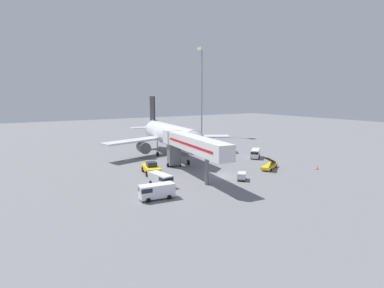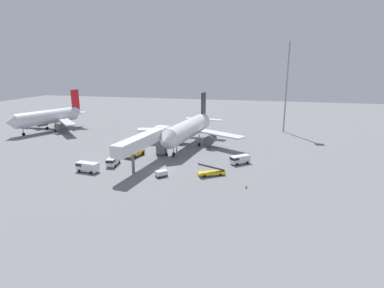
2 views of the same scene
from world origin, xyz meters
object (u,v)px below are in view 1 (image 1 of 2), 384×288
service_van_far_center (161,179)px  apron_light_mast (202,77)px  airplane_at_gate (169,135)px  safety_cone_alpha (317,168)px  service_van_near_center (156,191)px  ground_crew_worker_foreground (177,157)px  jet_bridge (190,144)px  service_van_mid_center (255,153)px  belt_loader_truck (269,165)px  pushback_tug (151,168)px  baggage_cart_far_right (242,176)px

service_van_far_center → apron_light_mast: (42.06, 50.55, 20.60)m
airplane_at_gate → safety_cone_alpha: 35.30m
service_van_near_center → ground_crew_worker_foreground: size_ratio=2.92×
service_van_far_center → apron_light_mast: 68.91m
jet_bridge → airplane_at_gate: bearing=73.5°
service_van_near_center → service_van_far_center: bearing=57.5°
service_van_near_center → service_van_mid_center: 36.32m
belt_loader_truck → service_van_near_center: size_ratio=1.16×
airplane_at_gate → jet_bridge: (-5.73, -19.41, 0.75)m
service_van_far_center → belt_loader_truck: bearing=-2.8°
pushback_tug → baggage_cart_far_right: size_ratio=2.37×
service_van_mid_center → service_van_far_center: (-29.86, -8.57, -0.01)m
service_van_mid_center → baggage_cart_far_right: size_ratio=1.80×
jet_bridge → service_van_near_center: jet_bridge is taller
airplane_at_gate → jet_bridge: bearing=-106.5°
airplane_at_gate → baggage_cart_far_right: bearing=-88.8°
pushback_tug → service_van_far_center: pushback_tug is taller
belt_loader_truck → ground_crew_worker_foreground: bearing=128.0°
belt_loader_truck → service_van_mid_center: bearing=61.5°
pushback_tug → service_van_near_center: (-5.54, -13.87, 0.17)m
service_van_far_center → safety_cone_alpha: bearing=-11.8°
service_van_far_center → service_van_mid_center: bearing=16.0°
airplane_at_gate → baggage_cart_far_right: airplane_at_gate is taller
pushback_tug → jet_bridge: bearing=-42.5°
jet_bridge → ground_crew_worker_foreground: (3.97, 12.26, -5.07)m
service_van_near_center → service_van_far_center: (3.57, 5.61, -0.08)m
jet_bridge → baggage_cart_far_right: (6.29, -7.56, -5.28)m
service_van_mid_center → safety_cone_alpha: bearing=-79.9°
service_van_near_center → apron_light_mast: size_ratio=0.16×
airplane_at_gate → belt_loader_truck: (11.11, -23.61, -4.54)m
airplane_at_gate → ground_crew_worker_foreground: airplane_at_gate is taller
service_van_mid_center → baggage_cart_far_right: bearing=-140.4°
belt_loader_truck → service_van_near_center: belt_loader_truck is taller
service_van_near_center → ground_crew_worker_foreground: 25.86m
jet_bridge → service_van_mid_center: bearing=14.1°
jet_bridge → service_van_near_center: size_ratio=4.38×
service_van_far_center → apron_light_mast: bearing=50.2°
pushback_tug → safety_cone_alpha: (30.64, -15.09, -0.75)m
baggage_cart_far_right → apron_light_mast: apron_light_mast is taller
service_van_far_center → jet_bridge: bearing=21.3°
service_van_far_center → safety_cone_alpha: service_van_far_center is taller
service_van_mid_center → pushback_tug: bearing=-179.4°
airplane_at_gate → service_van_near_center: (-17.01, -28.02, -4.01)m
service_van_near_center → baggage_cart_far_right: (17.57, 1.06, -0.52)m
jet_bridge → service_van_near_center: bearing=-142.6°
baggage_cart_far_right → safety_cone_alpha: 18.75m
pushback_tug → airplane_at_gate: bearing=50.9°
safety_cone_alpha → apron_light_mast: bearing=80.7°
baggage_cart_far_right → ground_crew_worker_foreground: (-2.32, 19.82, 0.21)m
ground_crew_worker_foreground → service_van_far_center: bearing=-127.4°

